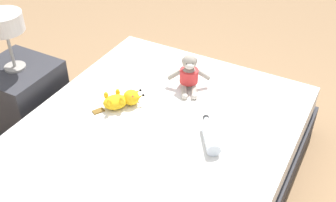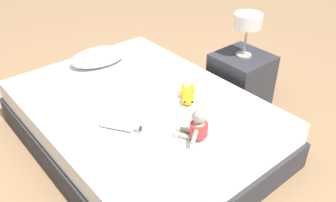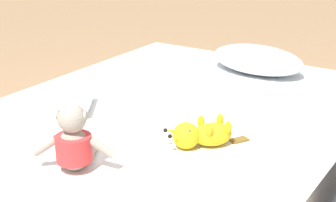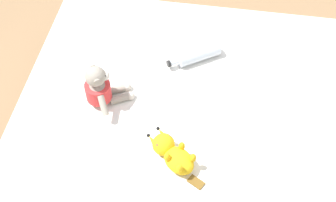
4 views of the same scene
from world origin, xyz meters
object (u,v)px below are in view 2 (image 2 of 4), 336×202
at_px(plush_monkey, 197,127).
at_px(nightstand, 240,80).
at_px(glass_bottle, 119,124).
at_px(plush_yellow_creature, 188,95).
at_px(pillow, 98,57).
at_px(bed, 141,122).
at_px(bedside_lamp, 248,22).

xyz_separation_m(plush_monkey, nightstand, (1.04, 0.49, -0.25)).
bearing_deg(glass_bottle, plush_yellow_creature, -3.57).
bearing_deg(pillow, plush_yellow_creature, -77.93).
bearing_deg(pillow, glass_bottle, -113.13).
xyz_separation_m(bed, glass_bottle, (-0.32, -0.19, 0.24)).
bearing_deg(bedside_lamp, nightstand, -90.00).
relative_size(bed, glass_bottle, 7.70).
bearing_deg(plush_monkey, bed, 92.13).
relative_size(plush_monkey, plush_yellow_creature, 0.93).
bearing_deg(bed, nightstand, -6.61).
relative_size(pillow, glass_bottle, 2.06).
bearing_deg(pillow, nightstand, -41.71).
bearing_deg(bedside_lamp, glass_bottle, -177.30).
bearing_deg(pillow, bed, -96.25).
height_order(bed, bedside_lamp, bedside_lamp).
xyz_separation_m(nightstand, bedside_lamp, (0.00, 0.00, 0.57)).
xyz_separation_m(plush_monkey, plush_yellow_creature, (0.27, 0.38, -0.05)).
relative_size(glass_bottle, nightstand, 0.54).
bearing_deg(nightstand, pillow, 138.29).
height_order(plush_monkey, plush_yellow_creature, plush_monkey).
bearing_deg(bedside_lamp, plush_yellow_creature, -172.38).
distance_m(bed, plush_yellow_creature, 0.45).
relative_size(nightstand, bedside_lamp, 1.29).
xyz_separation_m(pillow, nightstand, (0.98, -0.88, -0.22)).
bearing_deg(bed, plush_yellow_creature, -37.86).
height_order(pillow, plush_yellow_creature, pillow).
height_order(plush_yellow_creature, bedside_lamp, bedside_lamp).
relative_size(bed, pillow, 3.75).
height_order(pillow, glass_bottle, pillow).
bearing_deg(glass_bottle, pillow, 66.87).
distance_m(bed, nightstand, 1.07).
xyz_separation_m(pillow, glass_bottle, (-0.40, -0.94, -0.03)).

